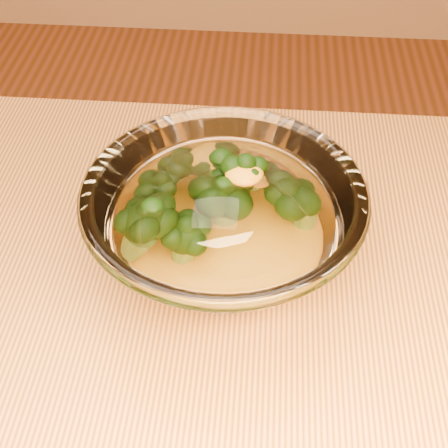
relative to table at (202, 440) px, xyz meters
The scene contains 4 objects.
table is the anchor object (origin of this frame).
glass_bowl 0.20m from the table, 84.99° to the left, with size 0.25×0.25×0.11m.
cheese_sauce 0.18m from the table, 84.99° to the left, with size 0.13×0.13×0.04m, color orange.
broccoli_heap 0.22m from the table, 90.00° to the left, with size 0.18×0.13×0.08m.
Camera 1 is at (0.04, -0.27, 1.21)m, focal length 50.00 mm.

